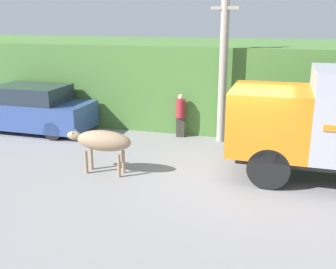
{
  "coord_description": "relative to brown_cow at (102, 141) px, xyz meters",
  "views": [
    {
      "loc": [
        0.98,
        -9.91,
        4.14
      ],
      "look_at": [
        -1.92,
        -0.03,
        1.06
      ],
      "focal_mm": 42.0,
      "sensor_mm": 36.0,
      "label": 1
    }
  ],
  "objects": [
    {
      "name": "pedestrian_on_hill",
      "position": [
        1.16,
        3.96,
        -0.07
      ],
      "size": [
        0.39,
        0.39,
        1.55
      ],
      "rotation": [
        0.0,
        0.0,
        3.28
      ],
      "color": "#38332D",
      "rests_on": "ground_plane"
    },
    {
      "name": "building_backdrop",
      "position": [
        -0.1,
        5.63,
        0.57
      ],
      "size": [
        4.54,
        2.7,
        2.95
      ],
      "color": "#8CC69E",
      "rests_on": "ground_plane"
    },
    {
      "name": "parked_suv",
      "position": [
        -4.46,
        3.13,
        -0.09
      ],
      "size": [
        4.75,
        1.9,
        1.73
      ],
      "rotation": [
        0.0,
        0.0,
        0.05
      ],
      "color": "#334C8C",
      "rests_on": "ground_plane"
    },
    {
      "name": "ground_plane",
      "position": [
        3.59,
        0.68,
        -0.92
      ],
      "size": [
        60.0,
        60.0,
        0.0
      ],
      "primitive_type": "plane",
      "color": "gray"
    },
    {
      "name": "hillside_embankment",
      "position": [
        3.59,
        7.53,
        0.66
      ],
      "size": [
        32.0,
        6.61,
        3.16
      ],
      "color": "#4C7A38",
      "rests_on": "ground_plane"
    },
    {
      "name": "utility_pole",
      "position": [
        2.63,
        3.87,
        1.69
      ],
      "size": [
        0.9,
        0.28,
        5.04
      ],
      "color": "#9E998E",
      "rests_on": "ground_plane"
    },
    {
      "name": "brown_cow",
      "position": [
        0.0,
        0.0,
        0.0
      ],
      "size": [
        1.89,
        0.57,
        1.22
      ],
      "rotation": [
        0.0,
        0.0,
        0.09
      ],
      "color": "#9E7F60",
      "rests_on": "ground_plane"
    }
  ]
}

